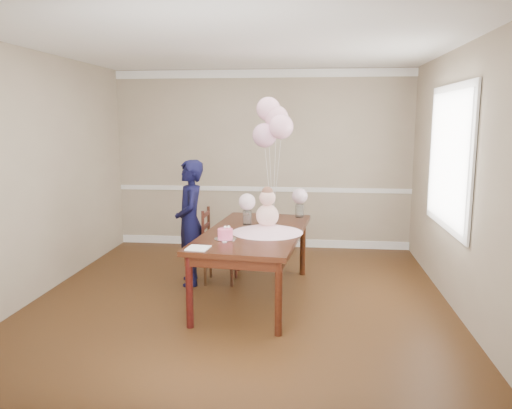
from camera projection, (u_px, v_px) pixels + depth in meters
name	position (u px, v px, depth m)	size (l,w,h in m)	color
floor	(239.00, 303.00, 5.39)	(4.50, 5.00, 0.00)	#321C0C
ceiling	(238.00, 43.00, 4.93)	(4.50, 5.00, 0.02)	white
wall_back	(262.00, 160.00, 7.61)	(4.50, 0.02, 2.70)	gray
wall_front	(172.00, 233.00, 2.71)	(4.50, 0.02, 2.70)	gray
wall_left	(33.00, 176.00, 5.40)	(0.02, 5.00, 2.70)	gray
wall_right	(464.00, 182.00, 4.91)	(0.02, 5.00, 2.70)	gray
chair_rail_trim	(262.00, 189.00, 7.67)	(4.50, 0.02, 0.07)	white
crown_molding	(262.00, 73.00, 7.38)	(4.50, 0.02, 0.12)	white
baseboard_trim	(262.00, 242.00, 7.82)	(4.50, 0.02, 0.12)	white
window_frame	(449.00, 158.00, 5.37)	(0.02, 1.66, 1.56)	white
window_blinds	(448.00, 158.00, 5.38)	(0.01, 1.50, 1.40)	white
dining_table_top	(254.00, 233.00, 5.45)	(1.01, 2.03, 0.05)	black
table_apron	(254.00, 240.00, 5.46)	(0.91, 1.93, 0.10)	black
table_leg_fl	(189.00, 292.00, 4.70)	(0.07, 0.07, 0.71)	black
table_leg_fr	(278.00, 298.00, 4.52)	(0.07, 0.07, 0.71)	black
table_leg_bl	(238.00, 244.00, 6.50)	(0.07, 0.07, 0.71)	black
table_leg_br	(303.00, 248.00, 6.32)	(0.07, 0.07, 0.71)	black
baby_skirt	(267.00, 228.00, 5.35)	(0.77, 0.77, 0.10)	#FFBBD2
baby_torso	(267.00, 216.00, 5.33)	(0.24, 0.24, 0.24)	#FFA1BD
baby_head	(267.00, 198.00, 5.30)	(0.17, 0.17, 0.17)	beige
baby_hair	(267.00, 192.00, 5.29)	(0.12, 0.12, 0.12)	brown
cake_platter	(225.00, 239.00, 5.04)	(0.22, 0.22, 0.01)	#B7B6BB
birthday_cake	(225.00, 234.00, 5.03)	(0.15, 0.15, 0.10)	#F64D7E
cake_flower_a	(225.00, 227.00, 5.02)	(0.03, 0.03, 0.03)	white
cake_flower_b	(229.00, 227.00, 5.04)	(0.03, 0.03, 0.03)	white
rose_vase_near	(247.00, 217.00, 5.75)	(0.10, 0.10, 0.16)	silver
roses_near	(247.00, 202.00, 5.72)	(0.19, 0.19, 0.19)	beige
rose_vase_far	(300.00, 211.00, 6.18)	(0.10, 0.10, 0.16)	silver
roses_far	(300.00, 196.00, 6.15)	(0.19, 0.19, 0.19)	silver
napkin	(198.00, 248.00, 4.68)	(0.20, 0.20, 0.01)	white
balloon_weight	(273.00, 220.00, 5.96)	(0.04, 0.04, 0.02)	#B8B8BC
balloon_a	(265.00, 135.00, 5.81)	(0.28, 0.28, 0.28)	#DE9DBB
balloon_b	(281.00, 127.00, 5.70)	(0.28, 0.28, 0.28)	#FFB4CE
balloon_c	(276.00, 118.00, 5.85)	(0.28, 0.28, 0.28)	#EAA5B8
balloon_d	(268.00, 109.00, 5.87)	(0.28, 0.28, 0.28)	#FFB4CC
balloon_ribbon_a	(269.00, 185.00, 5.90)	(0.00, 0.00, 0.85)	white
balloon_ribbon_b	(277.00, 181.00, 5.84)	(0.00, 0.00, 0.95)	silver
balloon_ribbon_c	(274.00, 176.00, 5.91)	(0.00, 0.00, 1.05)	white
balloon_ribbon_d	(270.00, 171.00, 5.93)	(0.00, 0.00, 1.16)	silver
dining_chair_seat	(221.00, 250.00, 6.03)	(0.39, 0.39, 0.04)	#37130F
chair_leg_fl	(205.00, 270.00, 5.93)	(0.04, 0.04, 0.38)	#331B0E
chair_leg_fr	(232.00, 271.00, 5.89)	(0.04, 0.04, 0.38)	black
chair_leg_bl	(211.00, 263.00, 6.24)	(0.04, 0.04, 0.38)	#311A0D
chair_leg_br	(236.00, 263.00, 6.20)	(0.04, 0.04, 0.38)	#35140E
chair_back_post_l	(203.00, 232.00, 5.85)	(0.04, 0.04, 0.50)	#33140E
chair_back_post_r	(209.00, 226.00, 6.16)	(0.04, 0.04, 0.50)	#33160D
chair_slat_low	(206.00, 237.00, 6.02)	(0.03, 0.35, 0.04)	black
chair_slat_mid	(206.00, 226.00, 6.00)	(0.03, 0.35, 0.04)	#33110E
chair_slat_top	(206.00, 214.00, 5.98)	(0.03, 0.35, 0.04)	#36150E
woman	(190.00, 223.00, 5.92)	(0.54, 0.36, 1.49)	black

